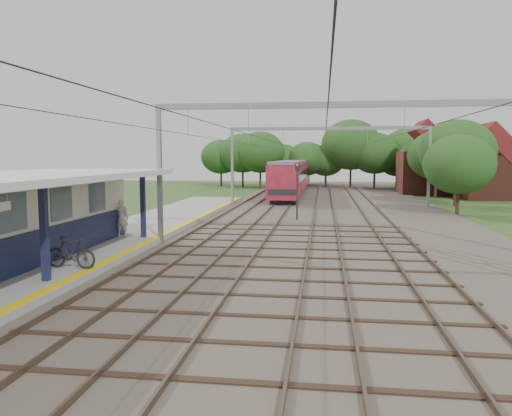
{
  "coord_description": "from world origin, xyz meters",
  "views": [
    {
      "loc": [
        3.13,
        -9.04,
        4.43
      ],
      "look_at": [
        -0.55,
        18.04,
        1.6
      ],
      "focal_mm": 35.0,
      "sensor_mm": 36.0,
      "label": 1
    }
  ],
  "objects_px": {
    "person": "(122,218)",
    "bicycle": "(71,252)",
    "train": "(294,175)",
    "signal_post": "(297,186)"
  },
  "relations": [
    {
      "from": "bicycle",
      "to": "signal_post",
      "type": "relative_size",
      "value": 0.5
    },
    {
      "from": "bicycle",
      "to": "signal_post",
      "type": "bearing_deg",
      "value": -18.67
    },
    {
      "from": "bicycle",
      "to": "train",
      "type": "distance_m",
      "value": 45.44
    },
    {
      "from": "train",
      "to": "signal_post",
      "type": "relative_size",
      "value": 9.24
    },
    {
      "from": "train",
      "to": "signal_post",
      "type": "bearing_deg",
      "value": -86.21
    },
    {
      "from": "bicycle",
      "to": "signal_post",
      "type": "height_order",
      "value": "signal_post"
    },
    {
      "from": "person",
      "to": "signal_post",
      "type": "distance_m",
      "value": 13.06
    },
    {
      "from": "train",
      "to": "signal_post",
      "type": "height_order",
      "value": "same"
    },
    {
      "from": "person",
      "to": "signal_post",
      "type": "bearing_deg",
      "value": -131.28
    },
    {
      "from": "person",
      "to": "bicycle",
      "type": "bearing_deg",
      "value": 97.28
    }
  ]
}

